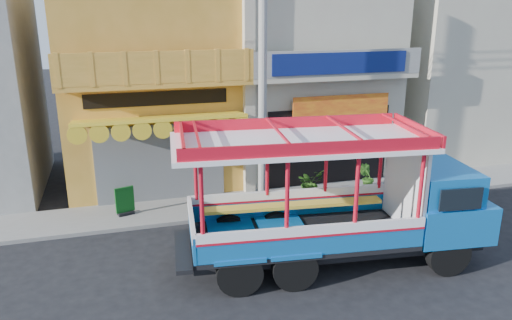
% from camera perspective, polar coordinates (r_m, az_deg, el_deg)
% --- Properties ---
extents(ground, '(90.00, 90.00, 0.00)m').
position_cam_1_polar(ground, '(13.76, 8.79, -10.60)').
color(ground, black).
rests_on(ground, ground).
extents(sidewalk, '(30.00, 2.00, 0.12)m').
position_cam_1_polar(sidewalk, '(17.10, 3.25, -4.45)').
color(sidewalk, slate).
rests_on(sidewalk, ground).
extents(shophouse_left, '(6.00, 7.50, 8.24)m').
position_cam_1_polar(shophouse_left, '(19.11, -12.18, 10.08)').
color(shophouse_left, '#BA8529').
rests_on(shophouse_left, ground).
extents(shophouse_right, '(6.00, 6.75, 8.24)m').
position_cam_1_polar(shophouse_right, '(20.42, 5.14, 10.84)').
color(shophouse_right, '#B5AA95').
rests_on(shophouse_right, ground).
extents(party_pilaster, '(0.35, 0.30, 8.00)m').
position_cam_1_polar(party_pilaster, '(16.57, -0.80, 9.02)').
color(party_pilaster, '#B5AA95').
rests_on(party_pilaster, ground).
extents(filler_building_right, '(6.00, 6.00, 7.60)m').
position_cam_1_polar(filler_building_right, '(23.89, 21.22, 9.96)').
color(filler_building_right, '#B5AA95').
rests_on(filler_building_right, ground).
extents(utility_pole, '(28.00, 0.26, 9.00)m').
position_cam_1_polar(utility_pole, '(15.01, 1.33, 12.11)').
color(utility_pole, gray).
rests_on(utility_pole, ground).
extents(songthaew_truck, '(7.98, 3.30, 3.62)m').
position_cam_1_polar(songthaew_truck, '(12.78, 11.39, -4.38)').
color(songthaew_truck, black).
rests_on(songthaew_truck, ground).
extents(green_sign, '(0.58, 0.40, 0.90)m').
position_cam_1_polar(green_sign, '(16.09, -14.75, -4.78)').
color(green_sign, black).
rests_on(green_sign, sidewalk).
extents(potted_plant_a, '(1.07, 1.00, 0.97)m').
position_cam_1_polar(potted_plant_a, '(17.06, 6.18, -2.61)').
color(potted_plant_a, '#2B5518').
rests_on(potted_plant_a, sidewalk).
extents(potted_plant_b, '(0.66, 0.62, 0.94)m').
position_cam_1_polar(potted_plant_b, '(17.96, 12.52, -1.95)').
color(potted_plant_b, '#2B5518').
rests_on(potted_plant_b, sidewalk).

